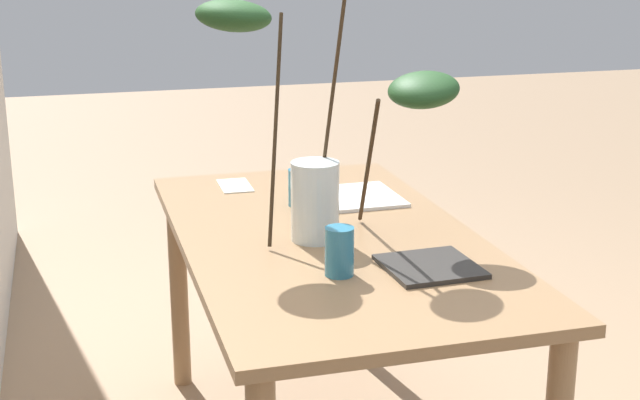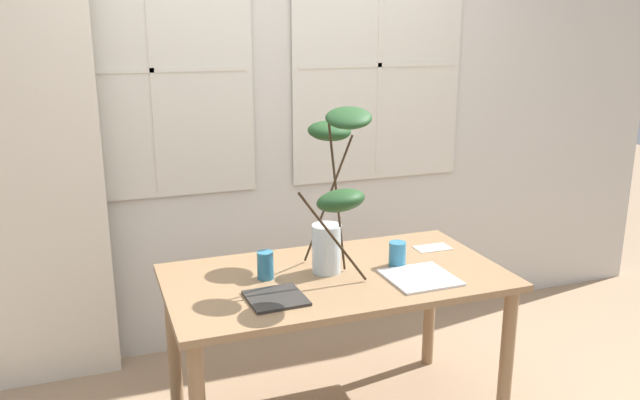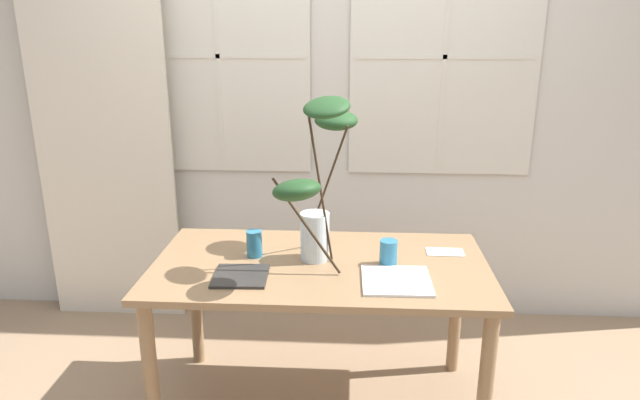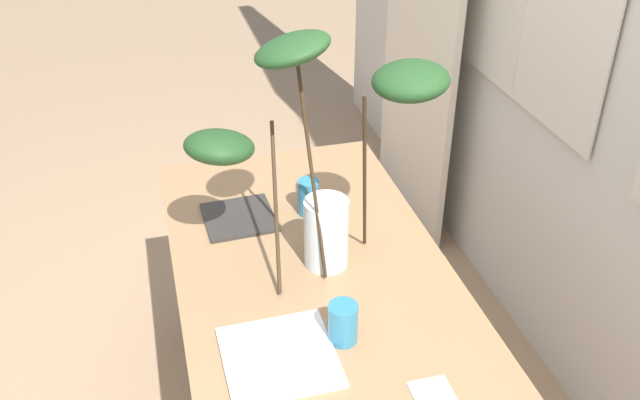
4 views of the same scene
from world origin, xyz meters
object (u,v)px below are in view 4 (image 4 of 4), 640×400
at_px(drinking_glass_blue_right, 344,323).
at_px(plate_square_left, 239,217).
at_px(vase_with_branches, 316,153).
at_px(plate_square_right, 279,357).
at_px(drinking_glass_blue_left, 308,197).
at_px(dining_table, 314,296).

height_order(drinking_glass_blue_right, plate_square_left, drinking_glass_blue_right).
xyz_separation_m(vase_with_branches, plate_square_right, (0.33, -0.18, -0.38)).
height_order(vase_with_branches, plate_square_right, vase_with_branches).
xyz_separation_m(drinking_glass_blue_right, plate_square_left, (-0.62, -0.17, -0.05)).
bearing_deg(drinking_glass_blue_left, vase_with_branches, -9.48).
bearing_deg(dining_table, vase_with_branches, 124.93).
bearing_deg(drinking_glass_blue_left, dining_table, -11.31).
height_order(drinking_glass_blue_left, plate_square_left, drinking_glass_blue_left).
relative_size(dining_table, drinking_glass_blue_left, 12.22).
relative_size(drinking_glass_blue_left, plate_square_right, 0.43).
xyz_separation_m(drinking_glass_blue_left, drinking_glass_blue_right, (0.60, -0.06, -0.00)).
distance_m(drinking_glass_blue_right, plate_square_right, 0.18).
distance_m(plate_square_left, plate_square_right, 0.64).
distance_m(drinking_glass_blue_left, drinking_glass_blue_right, 0.60).
height_order(dining_table, vase_with_branches, vase_with_branches).
distance_m(drinking_glass_blue_left, plate_square_right, 0.67).
bearing_deg(plate_square_right, drinking_glass_blue_left, 159.50).
bearing_deg(vase_with_branches, drinking_glass_blue_right, -1.77).
height_order(dining_table, drinking_glass_blue_left, drinking_glass_blue_left).
bearing_deg(plate_square_left, drinking_glass_blue_right, 15.30).
height_order(drinking_glass_blue_left, plate_square_right, drinking_glass_blue_left).
distance_m(dining_table, vase_with_branches, 0.49).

